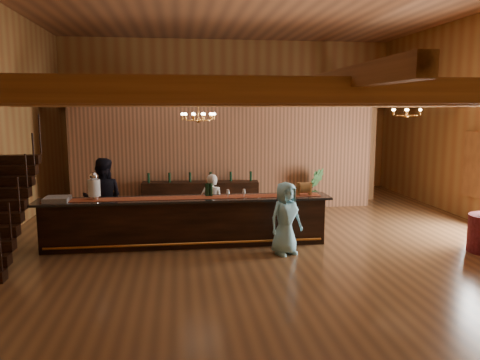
{
  "coord_description": "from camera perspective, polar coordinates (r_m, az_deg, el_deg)",
  "views": [
    {
      "loc": [
        -1.88,
        -10.35,
        3.0
      ],
      "look_at": [
        -0.41,
        0.77,
        1.3
      ],
      "focal_mm": 35.0,
      "sensor_mm": 36.0,
      "label": 1
    }
  ],
  "objects": [
    {
      "name": "floor",
      "position": [
        10.94,
        2.7,
        -7.32
      ],
      "size": [
        14.0,
        14.0,
        0.0
      ],
      "primitive_type": "plane",
      "color": "brown",
      "rests_on": "ground"
    },
    {
      "name": "wall_back",
      "position": [
        17.45,
        -1.34,
        7.78
      ],
      "size": [
        12.0,
        0.1,
        5.5
      ],
      "primitive_type": "cube",
      "color": "olive",
      "rests_on": "floor"
    },
    {
      "name": "wall_front",
      "position": [
        3.85,
        21.8,
        4.27
      ],
      "size": [
        12.0,
        0.1,
        5.5
      ],
      "primitive_type": "cube",
      "color": "olive",
      "rests_on": "floor"
    },
    {
      "name": "beam_grid",
      "position": [
        11.02,
        2.34,
        9.85
      ],
      "size": [
        11.9,
        13.9,
        0.39
      ],
      "color": "#A66936",
      "rests_on": "wall_left"
    },
    {
      "name": "support_posts",
      "position": [
        10.12,
        3.26,
        0.64
      ],
      "size": [
        9.2,
        10.2,
        3.2
      ],
      "color": "#A66936",
      "rests_on": "floor"
    },
    {
      "name": "partition_wall",
      "position": [
        13.99,
        -1.82,
        2.65
      ],
      "size": [
        9.0,
        0.18,
        3.1
      ],
      "primitive_type": "cube",
      "color": "brown",
      "rests_on": "floor"
    },
    {
      "name": "window_right_back",
      "position": [
        13.86,
        26.94,
        1.67
      ],
      "size": [
        0.12,
        1.05,
        1.75
      ],
      "primitive_type": "cube",
      "color": "white",
      "rests_on": "wall_right"
    },
    {
      "name": "backroom_boxes",
      "position": [
        16.12,
        -1.78,
        -0.22
      ],
      "size": [
        4.1,
        0.6,
        1.1
      ],
      "color": "black",
      "rests_on": "floor"
    },
    {
      "name": "tasting_bar",
      "position": [
        10.45,
        -6.57,
        -5.04
      ],
      "size": [
        6.44,
        0.84,
        1.08
      ],
      "rotation": [
        0.0,
        0.0,
        -0.0
      ],
      "color": "black",
      "rests_on": "floor"
    },
    {
      "name": "beverage_dispenser",
      "position": [
        10.5,
        -17.36,
        -0.77
      ],
      "size": [
        0.26,
        0.26,
        0.6
      ],
      "color": "silver",
      "rests_on": "tasting_bar"
    },
    {
      "name": "glass_rack_tray",
      "position": [
        10.6,
        -21.4,
        -2.19
      ],
      "size": [
        0.5,
        0.5,
        0.1
      ],
      "primitive_type": "cube",
      "color": "gray",
      "rests_on": "tasting_bar"
    },
    {
      "name": "raffle_drum",
      "position": [
        10.63,
        7.81,
        -0.96
      ],
      "size": [
        0.34,
        0.24,
        0.3
      ],
      "color": "#935D29",
      "rests_on": "tasting_bar"
    },
    {
      "name": "bar_bottle_0",
      "position": [
        10.45,
        -4.08,
        -1.21
      ],
      "size": [
        0.07,
        0.07,
        0.3
      ],
      "primitive_type": "cylinder",
      "color": "black",
      "rests_on": "tasting_bar"
    },
    {
      "name": "bar_bottle_1",
      "position": [
        10.45,
        -3.94,
        -1.2
      ],
      "size": [
        0.07,
        0.07,
        0.3
      ],
      "primitive_type": "cylinder",
      "color": "black",
      "rests_on": "tasting_bar"
    },
    {
      "name": "bar_bottle_2",
      "position": [
        10.46,
        -3.56,
        -1.2
      ],
      "size": [
        0.07,
        0.07,
        0.3
      ],
      "primitive_type": "cylinder",
      "color": "black",
      "rests_on": "tasting_bar"
    },
    {
      "name": "backbar_shelf",
      "position": [
        13.58,
        -4.82,
        -2.17
      ],
      "size": [
        3.36,
        0.74,
        0.94
      ],
      "primitive_type": "cube",
      "rotation": [
        0.0,
        0.0,
        -0.07
      ],
      "color": "black",
      "rests_on": "floor"
    },
    {
      "name": "chandelier_left",
      "position": [
        11.3,
        -5.09,
        7.74
      ],
      "size": [
        0.8,
        0.8,
        0.52
      ],
      "color": "#CB7F31",
      "rests_on": "beam_grid"
    },
    {
      "name": "chandelier_right",
      "position": [
        13.12,
        19.66,
        7.82
      ],
      "size": [
        0.8,
        0.8,
        0.42
      ],
      "color": "#CB7F31",
      "rests_on": "beam_grid"
    },
    {
      "name": "bartender",
      "position": [
        11.05,
        -3.42,
        -3.13
      ],
      "size": [
        0.63,
        0.5,
        1.51
      ],
      "primitive_type": "imported",
      "rotation": [
        0.0,
        0.0,
        2.86
      ],
      "color": "silver",
      "rests_on": "floor"
    },
    {
      "name": "staff_second",
      "position": [
        11.26,
        -16.37,
        -2.22
      ],
      "size": [
        0.94,
        0.74,
        1.91
      ],
      "primitive_type": "imported",
      "rotation": [
        0.0,
        0.0,
        3.12
      ],
      "color": "black",
      "rests_on": "floor"
    },
    {
      "name": "guest",
      "position": [
        9.77,
        5.58,
        -4.66
      ],
      "size": [
        0.88,
        0.74,
        1.53
      ],
      "primitive_type": "imported",
      "rotation": [
        0.0,
        0.0,
        0.4
      ],
      "color": "#81CBDF",
      "rests_on": "floor"
    },
    {
      "name": "floor_plant",
      "position": [
        14.13,
        8.86,
        -1.11
      ],
      "size": [
        0.77,
        0.66,
        1.28
      ],
      "primitive_type": "imported",
      "rotation": [
        0.0,
        0.0,
        0.14
      ],
      "color": "#2F5D2D",
      "rests_on": "floor"
    }
  ]
}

